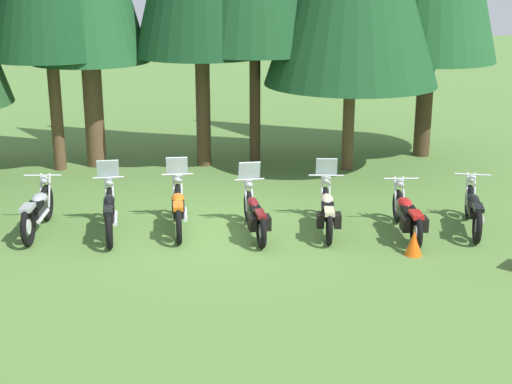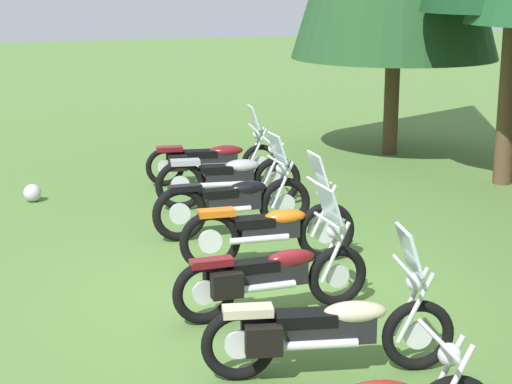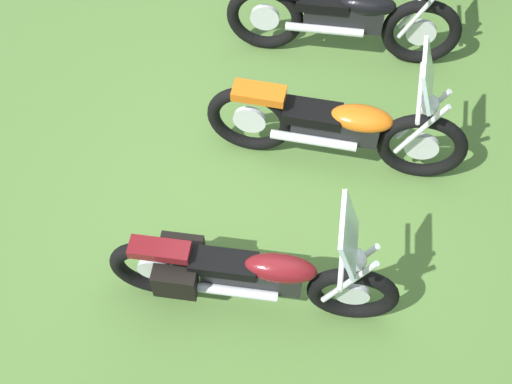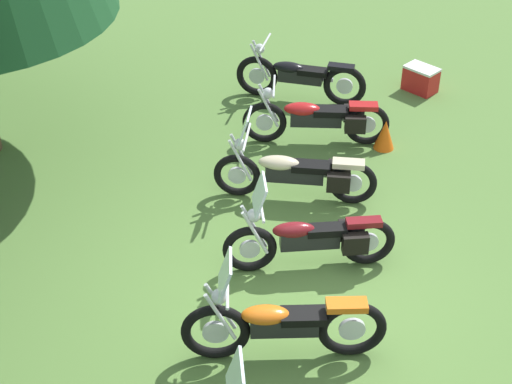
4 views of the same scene
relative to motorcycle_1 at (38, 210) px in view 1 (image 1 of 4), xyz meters
The scene contains 9 objects.
ground_plane 3.67m from the motorcycle_1, ahead, with size 80.00×80.00×0.00m, color #547A38.
motorcycle_1 is the anchor object (origin of this frame).
motorcycle_2 1.46m from the motorcycle_1, 13.34° to the right, with size 0.62×2.27×1.39m.
motorcycle_3 2.80m from the motorcycle_1, ahead, with size 0.64×2.24×1.39m.
motorcycle_4 4.34m from the motorcycle_1, 10.78° to the right, with size 0.61×2.17×1.35m.
motorcycle_5 5.80m from the motorcycle_1, ahead, with size 0.87×2.27×1.34m.
motorcycle_6 7.35m from the motorcycle_1, 10.25° to the right, with size 0.76×2.28×1.00m.
motorcycle_7 8.74m from the motorcycle_1, ahead, with size 0.96×2.17×1.02m.
traffic_cone 7.38m from the motorcycle_1, 18.31° to the right, with size 0.32×0.32×0.48m, color #EA590F.
Camera 1 is at (-1.42, -14.14, 5.17)m, focal length 52.55 mm.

